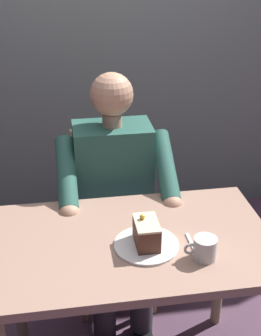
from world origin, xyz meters
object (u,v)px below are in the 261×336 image
object	(u,v)px
dining_table	(131,261)
chair	(112,208)
seated_person	(115,201)
dessert_spoon	(194,248)
coffee_cup	(205,248)
cake_slice	(147,233)

from	to	relation	value
dining_table	chair	bearing A→B (deg)	-90.00
seated_person	dessert_spoon	size ratio (longest dim) A/B	8.67
coffee_cup	dessert_spoon	xyz separation A→B (m)	(0.02, -0.06, -0.04)
seated_person	coffee_cup	size ratio (longest dim) A/B	10.42
chair	seated_person	world-z (taller)	seated_person
chair	coffee_cup	bearing A→B (deg)	106.95
coffee_cup	dessert_spoon	world-z (taller)	coffee_cup
dining_table	seated_person	distance (m)	0.46
seated_person	dessert_spoon	world-z (taller)	seated_person
cake_slice	dessert_spoon	xyz separation A→B (m)	(-0.17, 0.04, -0.05)
chair	coffee_cup	size ratio (longest dim) A/B	7.57
seated_person	coffee_cup	distance (m)	0.67
dining_table	coffee_cup	xyz separation A→B (m)	(-0.24, 0.15, 0.14)
cake_slice	dessert_spoon	size ratio (longest dim) A/B	0.93
chair	seated_person	distance (m)	0.23
cake_slice	seated_person	bearing A→B (deg)	-84.37
dessert_spoon	coffee_cup	bearing A→B (deg)	109.92
chair	coffee_cup	world-z (taller)	chair
chair	seated_person	xyz separation A→B (m)	(0.00, 0.17, 0.15)
cake_slice	dessert_spoon	bearing A→B (deg)	165.46
dining_table	cake_slice	size ratio (longest dim) A/B	8.10
seated_person	coffee_cup	xyz separation A→B (m)	(-0.24, 0.61, 0.15)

